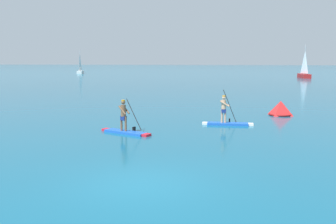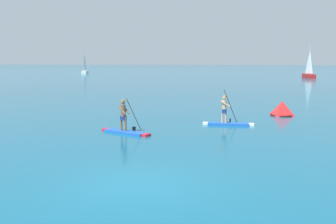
{
  "view_description": "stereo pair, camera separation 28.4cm",
  "coord_description": "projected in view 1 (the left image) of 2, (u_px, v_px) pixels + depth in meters",
  "views": [
    {
      "loc": [
        2.46,
        -10.98,
        3.8
      ],
      "look_at": [
        -0.42,
        8.88,
        0.99
      ],
      "focal_mm": 40.9,
      "sensor_mm": 36.0,
      "label": 1
    },
    {
      "loc": [
        2.74,
        -10.94,
        3.8
      ],
      "look_at": [
        -0.42,
        8.88,
        0.99
      ],
      "focal_mm": 40.9,
      "sensor_mm": 36.0,
      "label": 2
    }
  ],
  "objects": [
    {
      "name": "ground",
      "position": [
        140.0,
        184.0,
        11.64
      ],
      "size": [
        440.0,
        440.0,
        0.0
      ],
      "primitive_type": "plane",
      "color": "#145B7A"
    },
    {
      "name": "paddleboarder_mid_center",
      "position": [
        125.0,
        126.0,
        19.55
      ],
      "size": [
        2.86,
        1.63,
        1.77
      ],
      "rotation": [
        0.0,
        0.0,
        -0.44
      ],
      "color": "blue",
      "rests_on": "ground"
    },
    {
      "name": "paddleboarder_far_right",
      "position": [
        227.0,
        119.0,
        22.05
      ],
      "size": [
        2.92,
        0.84,
        2.02
      ],
      "rotation": [
        0.0,
        0.0,
        -0.01
      ],
      "color": "blue",
      "rests_on": "ground"
    },
    {
      "name": "race_marker_buoy",
      "position": [
        281.0,
        109.0,
        25.79
      ],
      "size": [
        1.78,
        1.78,
        0.97
      ],
      "color": "red",
      "rests_on": "ground"
    },
    {
      "name": "sailboat_left_horizon",
      "position": [
        80.0,
        70.0,
        98.4
      ],
      "size": [
        2.41,
        5.28,
        5.95
      ],
      "rotation": [
        0.0,
        0.0,
        4.96
      ],
      "color": "white",
      "rests_on": "ground"
    },
    {
      "name": "sailboat_right_horizon",
      "position": [
        304.0,
        74.0,
        75.46
      ],
      "size": [
        1.71,
        5.32,
        6.52
      ],
      "rotation": [
        0.0,
        0.0,
        4.75
      ],
      "color": "#A51E1E",
      "rests_on": "ground"
    }
  ]
}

